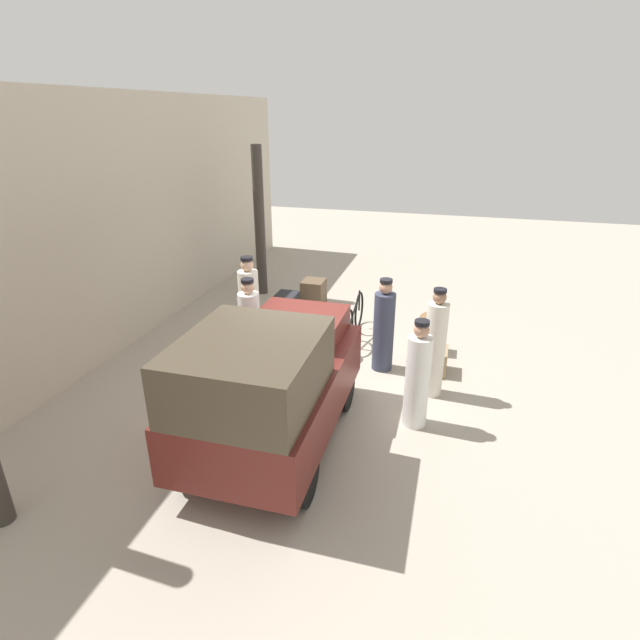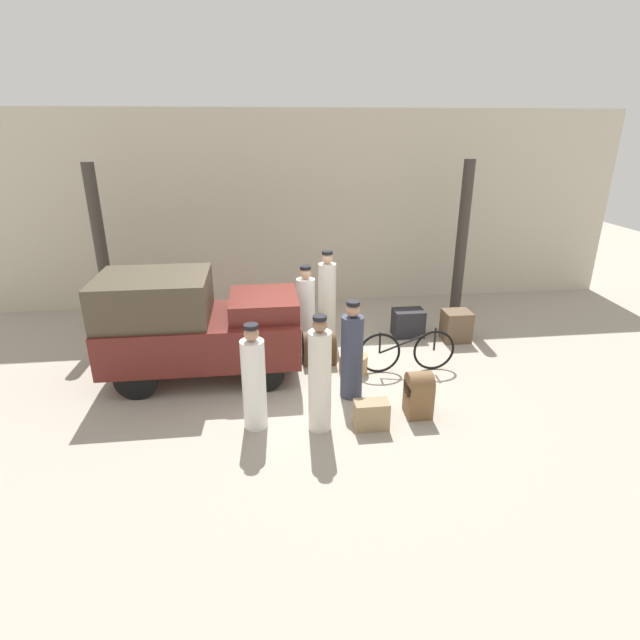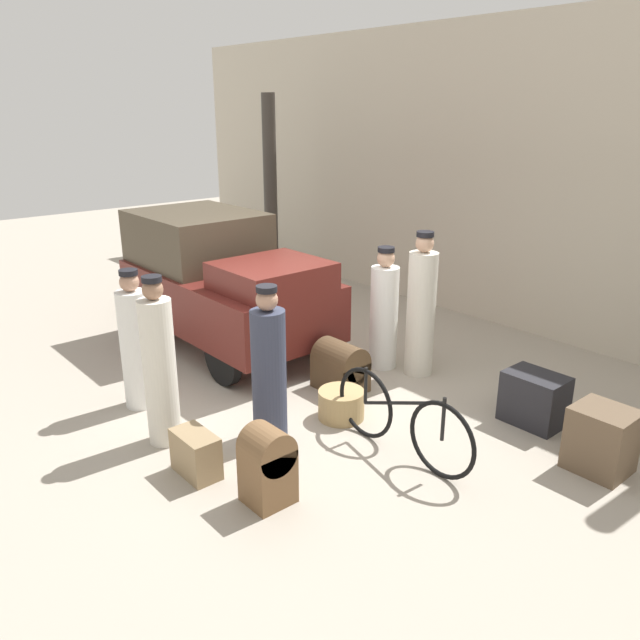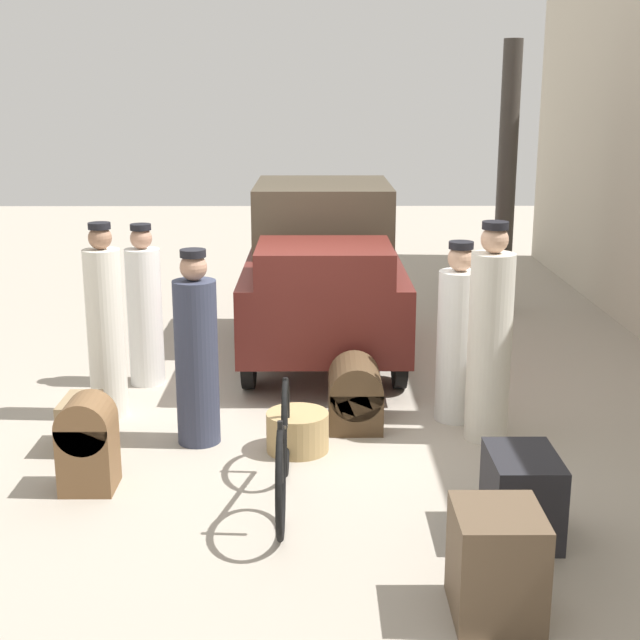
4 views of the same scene
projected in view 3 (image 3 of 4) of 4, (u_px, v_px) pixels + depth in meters
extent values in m
plane|color=#A89E8E|center=(296.00, 394.00, 7.45)|extent=(30.00, 30.00, 0.00)
cube|color=beige|center=(509.00, 178.00, 9.22)|extent=(16.00, 0.15, 4.50)
cylinder|color=#38332D|center=(270.00, 194.00, 11.38)|extent=(0.24, 0.24, 3.48)
cylinder|color=black|center=(315.00, 331.00, 8.53)|extent=(0.68, 0.12, 0.68)
cylinder|color=black|center=(223.00, 358.00, 7.61)|extent=(0.68, 0.12, 0.68)
cylinder|color=black|center=(233.00, 298.00, 9.98)|extent=(0.68, 0.12, 0.68)
cylinder|color=black|center=(148.00, 318.00, 9.07)|extent=(0.68, 0.12, 0.68)
cube|color=#591E19|center=(227.00, 298.00, 8.67)|extent=(3.28, 1.64, 0.74)
cube|color=#473D2D|center=(197.00, 237.00, 8.96)|extent=(1.80, 1.51, 0.73)
cube|color=#591E19|center=(272.00, 276.00, 7.73)|extent=(1.15, 1.28, 0.33)
torus|color=black|center=(442.00, 440.00, 5.69)|extent=(0.76, 0.04, 0.76)
torus|color=black|center=(365.00, 403.00, 6.40)|extent=(0.76, 0.04, 0.76)
cylinder|color=black|center=(402.00, 403.00, 5.99)|extent=(1.01, 0.04, 0.41)
cylinder|color=black|center=(366.00, 385.00, 6.34)|extent=(0.04, 0.04, 0.39)
cylinder|color=black|center=(443.00, 419.00, 5.62)|extent=(0.04, 0.04, 0.43)
cylinder|color=tan|center=(341.00, 404.00, 6.85)|extent=(0.51, 0.51, 0.32)
cylinder|color=white|center=(384.00, 318.00, 8.05)|extent=(0.36, 0.36, 1.35)
sphere|color=tan|center=(386.00, 258.00, 7.79)|extent=(0.22, 0.22, 0.22)
cylinder|color=black|center=(386.00, 249.00, 7.75)|extent=(0.21, 0.21, 0.06)
cylinder|color=silver|center=(421.00, 314.00, 7.80)|extent=(0.36, 0.36, 1.58)
sphere|color=tan|center=(425.00, 243.00, 7.51)|extent=(0.22, 0.22, 0.22)
cylinder|color=black|center=(425.00, 234.00, 7.47)|extent=(0.21, 0.21, 0.06)
cylinder|color=#33384C|center=(269.00, 375.00, 6.30)|extent=(0.35, 0.35, 1.38)
sphere|color=tan|center=(267.00, 300.00, 6.04)|extent=(0.22, 0.22, 0.22)
cylinder|color=black|center=(267.00, 289.00, 6.00)|extent=(0.21, 0.21, 0.06)
cylinder|color=silver|center=(160.00, 373.00, 6.18)|extent=(0.33, 0.33, 1.52)
sphere|color=#936B51|center=(152.00, 290.00, 5.90)|extent=(0.20, 0.20, 0.20)
cylinder|color=black|center=(152.00, 279.00, 5.86)|extent=(0.19, 0.19, 0.06)
cylinder|color=white|center=(136.00, 350.00, 6.97)|extent=(0.34, 0.34, 1.36)
sphere|color=tan|center=(129.00, 282.00, 6.71)|extent=(0.21, 0.21, 0.21)
cylinder|color=black|center=(128.00, 272.00, 6.68)|extent=(0.20, 0.20, 0.06)
cube|color=brown|center=(268.00, 475.00, 5.37)|extent=(0.37, 0.39, 0.52)
cylinder|color=brown|center=(267.00, 449.00, 5.28)|extent=(0.37, 0.39, 0.39)
cube|color=#937A56|center=(196.00, 454.00, 5.78)|extent=(0.50, 0.28, 0.42)
cube|color=#4C3823|center=(340.00, 375.00, 7.54)|extent=(0.60, 0.46, 0.37)
cylinder|color=#4C3823|center=(340.00, 361.00, 7.48)|extent=(0.60, 0.46, 0.46)
cube|color=#232328|center=(534.00, 399.00, 6.70)|extent=(0.63, 0.44, 0.57)
cube|color=brown|center=(601.00, 440.00, 5.83)|extent=(0.54, 0.48, 0.63)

